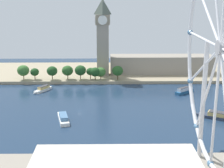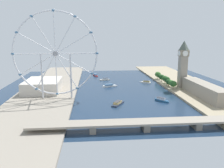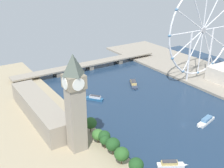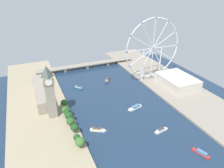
% 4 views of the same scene
% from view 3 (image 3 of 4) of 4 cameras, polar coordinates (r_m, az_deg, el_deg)
% --- Properties ---
extents(ground_plane, '(411.62, 411.62, 0.00)m').
position_cam_3_polar(ground_plane, '(274.09, 14.43, -7.96)').
color(ground_plane, '#1E334C').
extents(clock_tower, '(15.24, 15.24, 78.58)m').
position_cam_3_polar(clock_tower, '(209.66, -7.56, -3.75)').
color(clock_tower, gray).
rests_on(clock_tower, riverbank_left).
extents(parliament_block, '(22.00, 110.00, 18.97)m').
position_cam_3_polar(parliament_block, '(273.99, -14.59, -5.00)').
color(parliament_block, gray).
rests_on(parliament_block, riverbank_left).
extents(tree_row_embankment, '(13.04, 105.69, 14.73)m').
position_cam_3_polar(tree_row_embankment, '(211.67, 1.43, -13.50)').
color(tree_row_embankment, '#513823').
rests_on(tree_row_embankment, riverbank_left).
extents(ferris_wheel, '(117.26, 3.20, 120.36)m').
position_cam_3_polar(ferris_wheel, '(366.58, 18.16, 10.38)').
color(ferris_wheel, silver).
rests_on(ferris_wheel, riverbank_right).
extents(river_bridge, '(223.62, 17.47, 8.72)m').
position_cam_3_polar(river_bridge, '(405.21, -4.67, 4.04)').
color(river_bridge, gray).
rests_on(river_bridge, ground_plane).
extents(tour_boat_0, '(28.20, 11.43, 5.03)m').
position_cam_3_polar(tour_boat_0, '(281.16, 18.70, -7.19)').
color(tour_boat_0, white).
rests_on(tour_boat_0, ground_plane).
extents(tour_boat_2, '(17.18, 20.72, 5.56)m').
position_cam_3_polar(tour_boat_2, '(310.74, -3.67, -2.90)').
color(tour_boat_2, '#235684').
rests_on(tour_boat_2, ground_plane).
extents(tour_boat_4, '(21.94, 15.04, 4.91)m').
position_cam_3_polar(tour_boat_4, '(219.16, 11.98, -15.80)').
color(tour_boat_4, white).
rests_on(tour_boat_4, ground_plane).
extents(tour_boat_5, '(19.22, 29.30, 5.24)m').
position_cam_3_polar(tour_boat_5, '(349.66, 4.43, 0.08)').
color(tour_boat_5, '#2D384C').
rests_on(tour_boat_5, ground_plane).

